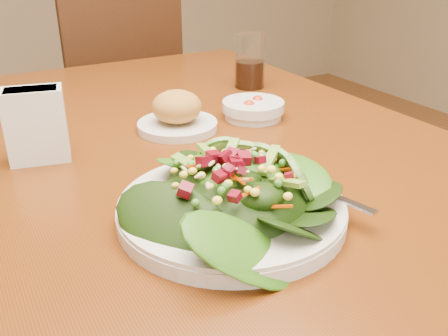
{
  "coord_description": "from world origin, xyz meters",
  "views": [
    {
      "loc": [
        -0.38,
        -0.75,
        1.1
      ],
      "look_at": [
        -0.08,
        -0.23,
        0.82
      ],
      "focal_mm": 40.0,
      "sensor_mm": 36.0,
      "label": 1
    }
  ],
  "objects": [
    {
      "name": "napkin_holder",
      "position": [
        -0.27,
        0.07,
        0.82
      ],
      "size": [
        0.11,
        0.07,
        0.12
      ],
      "rotation": [
        0.0,
        0.0,
        -0.23
      ],
      "color": "white",
      "rests_on": "dining_table"
    },
    {
      "name": "tomato_bowl",
      "position": [
        0.16,
        0.08,
        0.77
      ],
      "size": [
        0.13,
        0.13,
        0.04
      ],
      "color": "silver",
      "rests_on": "dining_table"
    },
    {
      "name": "dining_table",
      "position": [
        0.0,
        0.0,
        0.65
      ],
      "size": [
        0.9,
        1.4,
        0.75
      ],
      "color": "#5E2A0D",
      "rests_on": "ground_plane"
    },
    {
      "name": "bread_plate",
      "position": [
        -0.01,
        0.09,
        0.78
      ],
      "size": [
        0.16,
        0.16,
        0.08
      ],
      "color": "silver",
      "rests_on": "dining_table"
    },
    {
      "name": "chair_far",
      "position": [
        0.16,
        1.0,
        0.49
      ],
      "size": [
        0.44,
        0.44,
        0.93
      ],
      "rotation": [
        0.0,
        0.0,
        3.15
      ],
      "color": "black",
      "rests_on": "ground_plane"
    },
    {
      "name": "drinking_glass",
      "position": [
        0.27,
        0.27,
        0.81
      ],
      "size": [
        0.07,
        0.07,
        0.13
      ],
      "color": "silver",
      "rests_on": "dining_table"
    },
    {
      "name": "salad_plate",
      "position": [
        -0.07,
        -0.25,
        0.78
      ],
      "size": [
        0.31,
        0.31,
        0.09
      ],
      "rotation": [
        0.0,
        0.0,
        0.35
      ],
      "color": "silver",
      "rests_on": "dining_table"
    }
  ]
}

